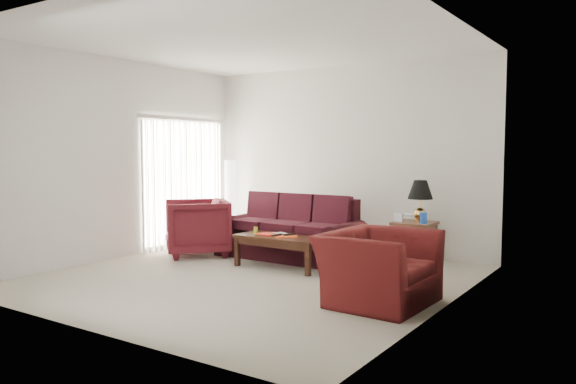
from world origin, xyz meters
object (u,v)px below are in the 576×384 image
object	(u,v)px
end_table	(414,243)
armchair_left	(197,227)
coffee_table	(282,251)
sofa	(290,229)
armchair_right	(378,268)
floor_lamp	(230,201)

from	to	relation	value
end_table	armchair_left	size ratio (longest dim) A/B	0.63
end_table	coffee_table	distance (m)	1.93
sofa	coffee_table	distance (m)	0.68
armchair_left	armchair_right	world-z (taller)	armchair_left
armchair_right	coffee_table	bearing A→B (deg)	65.78
floor_lamp	armchair_left	distance (m)	1.35
sofa	coffee_table	bearing A→B (deg)	-71.51
armchair_right	coffee_table	size ratio (longest dim) A/B	0.92
floor_lamp	coffee_table	xyz separation A→B (m)	(1.99, -1.29, -0.51)
sofa	floor_lamp	world-z (taller)	floor_lamp
end_table	armchair_right	bearing A→B (deg)	-78.50
sofa	coffee_table	world-z (taller)	sofa
end_table	floor_lamp	distance (m)	3.44
coffee_table	floor_lamp	bearing A→B (deg)	167.58
coffee_table	armchair_right	bearing A→B (deg)	-6.13
armchair_right	sofa	bearing A→B (deg)	56.92
armchair_left	armchair_right	distance (m)	3.63
armchair_left	armchair_right	size ratio (longest dim) A/B	0.82
end_table	coffee_table	size ratio (longest dim) A/B	0.47
armchair_left	coffee_table	xyz separation A→B (m)	(1.61, -0.02, -0.21)
end_table	armchair_right	world-z (taller)	armchair_right
floor_lamp	sofa	bearing A→B (deg)	-22.08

